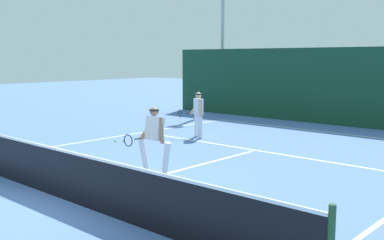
# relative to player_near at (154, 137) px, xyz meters

# --- Properties ---
(ground_plane) EXTENTS (80.00, 80.00, 0.00)m
(ground_plane) POSITION_rel_player_near_xyz_m (0.26, -2.64, -0.89)
(ground_plane) COLOR #5273BC
(court_line_baseline_far) EXTENTS (10.12, 0.10, 0.01)m
(court_line_baseline_far) POSITION_rel_player_near_xyz_m (0.26, 8.58, -0.88)
(court_line_baseline_far) COLOR white
(court_line_baseline_far) RESTS_ON ground_plane
(court_line_service) EXTENTS (8.25, 0.10, 0.01)m
(court_line_service) POSITION_rel_player_near_xyz_m (0.26, 3.95, -0.88)
(court_line_service) COLOR white
(court_line_service) RESTS_ON ground_plane
(court_line_centre) EXTENTS (0.10, 6.40, 0.01)m
(court_line_centre) POSITION_rel_player_near_xyz_m (0.26, 0.56, -0.88)
(court_line_centre) COLOR white
(court_line_centre) RESTS_ON ground_plane
(tennis_net) EXTENTS (11.09, 0.09, 1.12)m
(tennis_net) POSITION_rel_player_near_xyz_m (0.26, -2.64, -0.37)
(tennis_net) COLOR #1E4723
(tennis_net) RESTS_ON ground_plane
(player_near) EXTENTS (1.06, 0.87, 1.62)m
(player_near) POSITION_rel_player_near_xyz_m (0.00, 0.00, 0.00)
(player_near) COLOR silver
(player_near) RESTS_ON ground_plane
(player_far) EXTENTS (0.96, 0.80, 1.60)m
(player_far) POSITION_rel_player_near_xyz_m (-2.53, 4.49, -0.01)
(player_far) COLOR silver
(player_far) RESTS_ON ground_plane
(tennis_ball) EXTENTS (0.07, 0.07, 0.07)m
(tennis_ball) POSITION_rel_player_near_xyz_m (-4.03, 2.02, -0.85)
(tennis_ball) COLOR #D1E033
(tennis_ball) RESTS_ON ground_plane
(tennis_ball_extra) EXTENTS (0.07, 0.07, 0.07)m
(tennis_ball_extra) POSITION_rel_player_near_xyz_m (-3.88, 2.25, -0.85)
(tennis_ball_extra) COLOR #D1E033
(tennis_ball_extra) RESTS_ON ground_plane
(back_fence_windscreen) EXTENTS (18.40, 0.12, 3.20)m
(back_fence_windscreen) POSITION_rel_player_near_xyz_m (0.26, 10.59, 0.72)
(back_fence_windscreen) COLOR #153E28
(back_fence_windscreen) RESTS_ON ground_plane
(light_pole) EXTENTS (0.55, 0.44, 8.76)m
(light_pole) POSITION_rel_player_near_xyz_m (-7.36, 11.95, 4.37)
(light_pole) COLOR #9EA39E
(light_pole) RESTS_ON ground_plane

